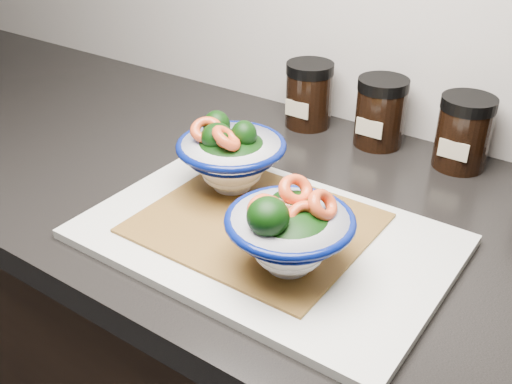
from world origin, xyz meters
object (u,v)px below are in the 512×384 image
Objects in this scene: bowl_right at (289,231)px; spice_jar_c at (463,133)px; spice_jar_a at (309,95)px; bowl_left at (231,156)px; cutting_board at (266,237)px; spice_jar_b at (380,112)px.

bowl_right reaches higher than spice_jar_c.
bowl_right is at bearing -62.32° from spice_jar_a.
bowl_right is at bearing -33.50° from bowl_left.
cutting_board is 3.98× the size of spice_jar_a.
cutting_board is 3.07× the size of bowl_right.
spice_jar_b reaches higher than cutting_board.
spice_jar_c is (0.13, 0.34, 0.05)m from cutting_board.
bowl_left is 1.34× the size of spice_jar_a.
spice_jar_b is at bearing 90.88° from cutting_board.
bowl_right is at bearing -80.22° from spice_jar_b.
bowl_left is (-0.10, 0.06, 0.06)m from cutting_board.
spice_jar_b and spice_jar_c have the same top height.
bowl_left is at bearing -82.22° from spice_jar_a.
cutting_board is at bearing -67.54° from spice_jar_a.
cutting_board is 3.98× the size of spice_jar_b.
spice_jar_a is at bearing 180.00° from spice_jar_c.
spice_jar_c is at bearing 79.59° from bowl_right.
cutting_board is at bearing -111.16° from spice_jar_c.
spice_jar_a and spice_jar_b have the same top height.
spice_jar_a is 1.00× the size of spice_jar_b.
spice_jar_c is (0.07, 0.38, -0.01)m from bowl_right.
spice_jar_a is 0.13m from spice_jar_b.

